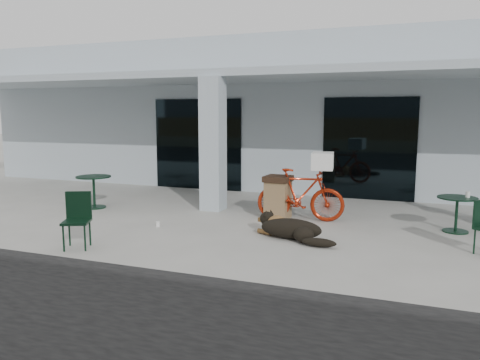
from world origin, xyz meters
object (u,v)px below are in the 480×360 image
at_px(bicycle, 300,195).
at_px(cafe_table_far, 456,215).
at_px(trash_receptacle, 278,197).
at_px(dog, 291,227).
at_px(cafe_table_near, 94,192).
at_px(cafe_chair_near, 76,221).

bearing_deg(bicycle, cafe_table_far, -95.92).
bearing_deg(trash_receptacle, cafe_table_far, 0.92).
bearing_deg(bicycle, dog, 179.55).
bearing_deg(cafe_table_near, bicycle, 5.11).
bearing_deg(trash_receptacle, cafe_table_near, -173.78).
height_order(bicycle, trash_receptacle, bicycle).
bearing_deg(cafe_table_far, cafe_table_near, -176.12).
distance_m(cafe_table_near, trash_receptacle, 4.52).
height_order(bicycle, cafe_table_near, bicycle).
height_order(bicycle, cafe_table_far, bicycle).
distance_m(bicycle, cafe_chair_near, 4.57).
distance_m(cafe_chair_near, trash_receptacle, 4.28).
bearing_deg(cafe_chair_near, trash_receptacle, 28.52).
bearing_deg(cafe_table_far, bicycle, -178.12).
bearing_deg(dog, cafe_table_far, 53.61).
xyz_separation_m(dog, trash_receptacle, (-0.71, 1.58, 0.25)).
distance_m(cafe_table_near, cafe_table_far, 8.07).
height_order(cafe_table_near, cafe_table_far, cafe_table_near).
distance_m(bicycle, cafe_table_near, 5.02).
height_order(cafe_table_near, cafe_chair_near, cafe_chair_near).
xyz_separation_m(dog, cafe_table_far, (2.86, 1.63, 0.13)).
distance_m(dog, cafe_chair_near, 3.76).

